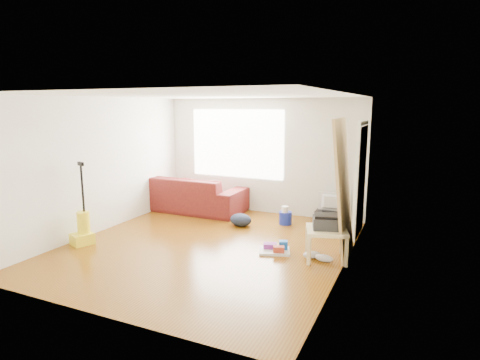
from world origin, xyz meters
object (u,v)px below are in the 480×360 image
at_px(cleaning_tray, 276,249).
at_px(vacuum, 83,229).
at_px(backpack, 241,226).
at_px(side_table, 327,234).
at_px(tv_stand, 333,217).
at_px(bucket, 285,224).
at_px(sofa, 187,209).

height_order(cleaning_tray, vacuum, vacuum).
bearing_deg(backpack, side_table, -20.58).
distance_m(tv_stand, side_table, 2.01).
relative_size(side_table, vacuum, 0.53).
height_order(side_table, vacuum, vacuum).
relative_size(tv_stand, side_table, 0.91).
distance_m(tv_stand, bucket, 0.97).
bearing_deg(tv_stand, bucket, -154.04).
bearing_deg(backpack, vacuum, -126.32).
height_order(side_table, backpack, side_table).
height_order(tv_stand, vacuum, vacuum).
relative_size(tv_stand, bucket, 2.69).
bearing_deg(bucket, backpack, -148.10).
distance_m(sofa, backpack, 1.77).
xyz_separation_m(sofa, backpack, (1.65, -0.65, 0.00)).
bearing_deg(sofa, backpack, 158.59).
relative_size(sofa, side_table, 3.58).
xyz_separation_m(side_table, backpack, (-1.92, 1.05, -0.41)).
xyz_separation_m(sofa, cleaning_tray, (2.76, -1.72, 0.05)).
bearing_deg(side_table, backpack, 151.26).
xyz_separation_m(bucket, vacuum, (-2.80, -2.55, 0.26)).
bearing_deg(vacuum, sofa, 102.80).
xyz_separation_m(bucket, backpack, (-0.77, -0.48, 0.00)).
relative_size(sofa, tv_stand, 3.93).
distance_m(side_table, backpack, 2.23).
bearing_deg(cleaning_tray, vacuum, -162.46).
relative_size(sofa, backpack, 6.07).
height_order(bucket, backpack, bucket).
bearing_deg(side_table, cleaning_tray, -178.23).
height_order(tv_stand, bucket, tv_stand).
xyz_separation_m(tv_stand, side_table, (0.30, -1.97, 0.28)).
xyz_separation_m(bucket, cleaning_tray, (0.34, -1.55, 0.05)).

